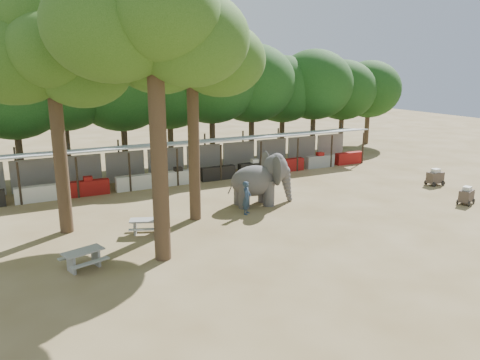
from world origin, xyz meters
name	(u,v)px	position (x,y,z in m)	size (l,w,h in m)	color
ground	(315,249)	(0.00, 0.00, 0.00)	(100.00, 100.00, 0.00)	brown
vendor_stalls	(193,162)	(0.00, 13.84, 1.18)	(28.00, 2.99, 2.80)	#A0A3A8
yard_tree_left	(46,48)	(-9.13, 7.19, 8.20)	(7.10, 6.90, 11.02)	#332316
yard_tree_center	(148,16)	(-6.13, 2.19, 9.21)	(7.10, 6.90, 12.04)	#332316
yard_tree_back	(187,42)	(-3.13, 6.19, 8.54)	(7.10, 6.90, 11.36)	#332316
backdrop_trees	(166,92)	(0.00, 19.00, 5.51)	(46.46, 5.95, 8.33)	#332316
elephant	(262,179)	(1.19, 6.68, 1.41)	(3.75, 2.82, 2.82)	#413E3F
handler	(247,198)	(-0.35, 5.50, 0.87)	(0.63, 0.42, 1.74)	#26384C
picnic_table_near	(83,257)	(-8.98, 2.43, 0.48)	(1.80, 1.70, 0.74)	gray
picnic_table_far	(145,224)	(-5.84, 5.06, 0.45)	(1.73, 1.65, 0.69)	gray
cart_front	(466,195)	(11.33, 1.52, 0.49)	(1.18, 0.96, 0.99)	#3A2E27
cart_back	(435,177)	(13.19, 5.25, 0.53)	(1.12, 0.76, 1.06)	#3A2E27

